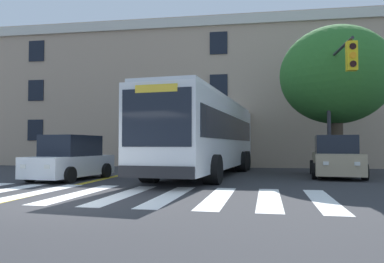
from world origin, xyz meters
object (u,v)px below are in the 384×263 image
object	(u,v)px
traffic_light_near_corner	(337,86)
car_tan_far_lane	(336,158)
car_white_near_lane	(71,159)
street_tree_curbside_large	(336,76)
car_red_behind_bus	(243,149)
city_bus	(206,134)

from	to	relation	value
traffic_light_near_corner	car_tan_far_lane	bearing A→B (deg)	81.40
car_white_near_lane	traffic_light_near_corner	bearing A→B (deg)	7.56
car_tan_far_lane	street_tree_curbside_large	bearing A→B (deg)	75.41
car_white_near_lane	car_red_behind_bus	xyz separation A→B (m)	(6.39, 14.08, 0.31)
city_bus	car_white_near_lane	bearing A→B (deg)	-148.40
car_tan_far_lane	car_red_behind_bus	size ratio (longest dim) A/B	0.91
city_bus	traffic_light_near_corner	bearing A→B (deg)	-17.70
traffic_light_near_corner	street_tree_curbside_large	bearing A→B (deg)	79.09
car_white_near_lane	street_tree_curbside_large	size ratio (longest dim) A/B	0.62
car_white_near_lane	street_tree_curbside_large	xyz separation A→B (m)	(10.92, 4.09, 3.77)
car_red_behind_bus	street_tree_curbside_large	world-z (taller)	street_tree_curbside_large
car_white_near_lane	street_tree_curbside_large	distance (m)	12.25
car_tan_far_lane	traffic_light_near_corner	xyz separation A→B (m)	(-0.25, -1.68, 2.87)
city_bus	car_red_behind_bus	xyz separation A→B (m)	(1.36, 10.98, -0.75)
car_red_behind_bus	car_tan_far_lane	bearing A→B (deg)	-68.87
car_white_near_lane	traffic_light_near_corner	xyz separation A→B (m)	(10.40, 1.38, 2.88)
city_bus	car_red_behind_bus	distance (m)	11.09
traffic_light_near_corner	street_tree_curbside_large	size ratio (longest dim) A/B	0.81
car_tan_far_lane	car_red_behind_bus	bearing A→B (deg)	111.13
car_white_near_lane	traffic_light_near_corner	distance (m)	10.87
street_tree_curbside_large	city_bus	bearing A→B (deg)	-170.37
city_bus	car_white_near_lane	world-z (taller)	city_bus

